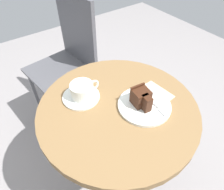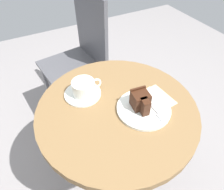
# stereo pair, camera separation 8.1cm
# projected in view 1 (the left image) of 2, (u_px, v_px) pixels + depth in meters

# --- Properties ---
(ground_plane) EXTENTS (4.40, 4.40, 0.01)m
(ground_plane) POSITION_uv_depth(u_px,v_px,m) (116.00, 177.00, 1.31)
(ground_plane) COLOR gray
(ground_plane) RESTS_ON ground
(cafe_table) EXTENTS (0.66, 0.66, 0.69)m
(cafe_table) POSITION_uv_depth(u_px,v_px,m) (117.00, 124.00, 0.91)
(cafe_table) COLOR brown
(cafe_table) RESTS_ON ground
(saucer) EXTENTS (0.16, 0.16, 0.01)m
(saucer) POSITION_uv_depth(u_px,v_px,m) (81.00, 97.00, 0.85)
(saucer) COLOR silver
(saucer) RESTS_ON cafe_table
(coffee_cup) EXTENTS (0.13, 0.10, 0.07)m
(coffee_cup) POSITION_uv_depth(u_px,v_px,m) (82.00, 90.00, 0.83)
(coffee_cup) COLOR silver
(coffee_cup) RESTS_ON saucer
(teaspoon) EXTENTS (0.10, 0.04, 0.00)m
(teaspoon) POSITION_uv_depth(u_px,v_px,m) (77.00, 103.00, 0.82)
(teaspoon) COLOR silver
(teaspoon) RESTS_ON saucer
(cake_plate) EXTENTS (0.22, 0.22, 0.01)m
(cake_plate) POSITION_uv_depth(u_px,v_px,m) (144.00, 105.00, 0.82)
(cake_plate) COLOR silver
(cake_plate) RESTS_ON cafe_table
(cake_slice) EXTENTS (0.07, 0.09, 0.08)m
(cake_slice) POSITION_uv_depth(u_px,v_px,m) (141.00, 98.00, 0.79)
(cake_slice) COLOR #422619
(cake_slice) RESTS_ON cake_plate
(fork) EXTENTS (0.02, 0.14, 0.00)m
(fork) POSITION_uv_depth(u_px,v_px,m) (157.00, 106.00, 0.80)
(fork) COLOR silver
(fork) RESTS_ON cake_plate
(napkin) EXTENTS (0.17, 0.15, 0.00)m
(napkin) POSITION_uv_depth(u_px,v_px,m) (151.00, 96.00, 0.86)
(napkin) COLOR beige
(napkin) RESTS_ON cafe_table
(cafe_chair) EXTENTS (0.43, 0.43, 0.92)m
(cafe_chair) POSITION_uv_depth(u_px,v_px,m) (69.00, 55.00, 1.33)
(cafe_chair) COLOR #4C4C51
(cafe_chair) RESTS_ON ground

